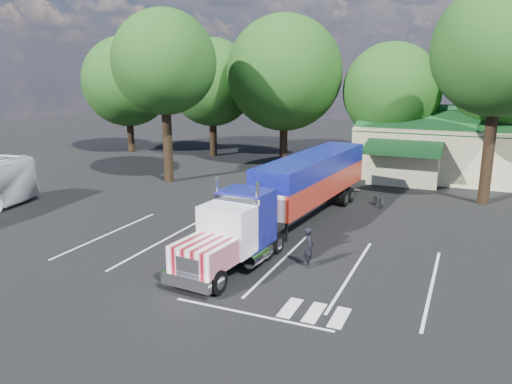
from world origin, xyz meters
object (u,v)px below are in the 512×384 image
at_px(woman, 309,247).
at_px(silver_sedan, 393,170).
at_px(bicycle, 379,200).
at_px(semi_truck, 296,189).

distance_m(woman, silver_sedan, 20.01).
height_order(bicycle, silver_sedan, silver_sedan).
bearing_deg(woman, bicycle, -35.43).
xyz_separation_m(semi_truck, bicycle, (3.40, 6.09, -1.74)).
height_order(woman, silver_sedan, woman).
relative_size(semi_truck, silver_sedan, 4.57).
xyz_separation_m(woman, silver_sedan, (0.50, 20.00, -0.22)).
xyz_separation_m(semi_truck, woman, (2.40, -5.09, -1.26)).
distance_m(woman, bicycle, 11.23).
bearing_deg(silver_sedan, woman, 164.08).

